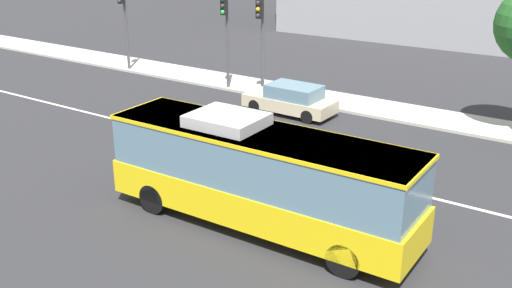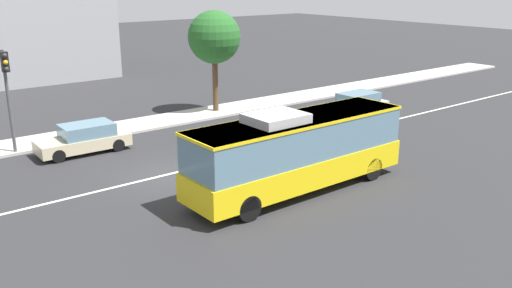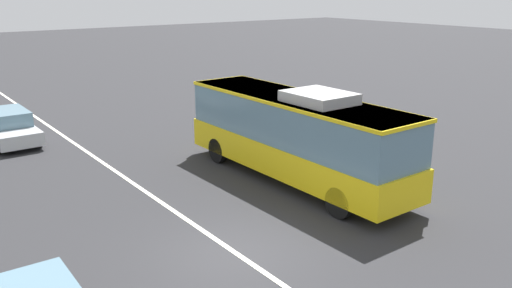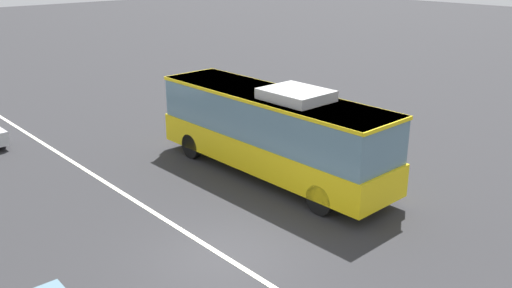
{
  "view_description": "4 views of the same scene",
  "coord_description": "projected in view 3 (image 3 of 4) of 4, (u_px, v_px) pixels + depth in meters",
  "views": [
    {
      "loc": [
        12.51,
        -18.89,
        9.1
      ],
      "look_at": [
        2.38,
        -3.7,
        2.15
      ],
      "focal_mm": 42.22,
      "sensor_mm": 36.0,
      "label": 1
    },
    {
      "loc": [
        -10.98,
        -20.62,
        8.52
      ],
      "look_at": [
        2.99,
        -2.63,
        1.51
      ],
      "focal_mm": 38.35,
      "sensor_mm": 36.0,
      "label": 2
    },
    {
      "loc": [
        -10.71,
        7.24,
        6.86
      ],
      "look_at": [
        3.36,
        -3.21,
        1.67
      ],
      "focal_mm": 37.53,
      "sensor_mm": 36.0,
      "label": 3
    },
    {
      "loc": [
        -10.05,
        7.92,
        7.77
      ],
      "look_at": [
        2.26,
        -3.23,
        1.9
      ],
      "focal_mm": 37.76,
      "sensor_mm": 36.0,
      "label": 4
    }
  ],
  "objects": [
    {
      "name": "ground_plane",
      "position": [
        235.0,
        253.0,
        14.33
      ],
      "size": [
        160.0,
        160.0,
        0.0
      ],
      "primitive_type": "plane",
      "color": "#28282B"
    },
    {
      "name": "transit_bus",
      "position": [
        295.0,
        132.0,
        19.21
      ],
      "size": [
        10.02,
        2.58,
        3.46
      ],
      "rotation": [
        0.0,
        0.0,
        0.01
      ],
      "color": "yellow",
      "rests_on": "ground_plane"
    },
    {
      "name": "sedan_silver",
      "position": [
        9.0,
        127.0,
        24.27
      ],
      "size": [
        4.51,
        1.84,
        1.46
      ],
      "rotation": [
        0.0,
        0.0,
        3.15
      ],
      "color": "#B7BABF",
      "rests_on": "ground_plane"
    },
    {
      "name": "lane_centre_line",
      "position": [
        235.0,
        252.0,
        14.33
      ],
      "size": [
        76.0,
        0.16,
        0.01
      ],
      "primitive_type": "cube",
      "color": "silver",
      "rests_on": "ground_plane"
    }
  ]
}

